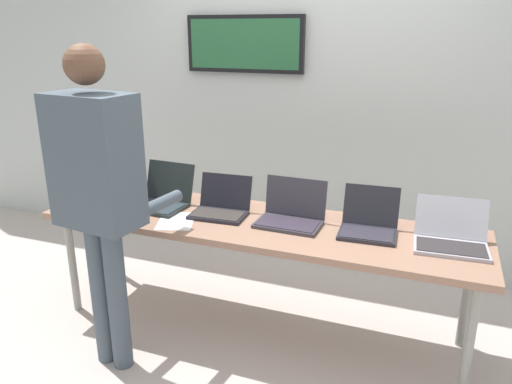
{
  "coord_description": "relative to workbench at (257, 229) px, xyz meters",
  "views": [
    {
      "loc": [
        0.97,
        -2.58,
        1.83
      ],
      "look_at": [
        0.0,
        -0.02,
        0.92
      ],
      "focal_mm": 34.36,
      "sensor_mm": 36.0,
      "label": 1
    }
  ],
  "objects": [
    {
      "name": "workbench",
      "position": [
        0.0,
        0.0,
        0.0
      ],
      "size": [
        2.66,
        0.7,
        0.73
      ],
      "color": "#9C715B",
      "rests_on": "ground"
    },
    {
      "name": "back_wall",
      "position": [
        -0.01,
        1.13,
        0.69
      ],
      "size": [
        8.0,
        0.11,
        2.73
      ],
      "color": "silver",
      "rests_on": "ground"
    },
    {
      "name": "laptop_station_1",
      "position": [
        -0.26,
        0.04,
        0.1
      ],
      "size": [
        0.35,
        0.31,
        0.23
      ],
      "color": "black",
      "rests_on": "workbench"
    },
    {
      "name": "paper_sheet",
      "position": [
        -0.46,
        -0.17,
        0.05
      ],
      "size": [
        0.3,
        0.35,
        0.0
      ],
      "color": "white",
      "rests_on": "workbench"
    },
    {
      "name": "person",
      "position": [
        -0.64,
        -0.62,
        0.4
      ],
      "size": [
        0.49,
        0.63,
        1.77
      ],
      "color": "#4B5763",
      "rests_on": "ground"
    },
    {
      "name": "laptop_station_4",
      "position": [
        1.09,
        0.05,
        0.1
      ],
      "size": [
        0.39,
        0.36,
        0.23
      ],
      "color": "#B1AFBB",
      "rests_on": "workbench"
    },
    {
      "name": "ground",
      "position": [
        0.0,
        0.0,
        -0.7
      ],
      "size": [
        8.0,
        8.0,
        0.04
      ],
      "primitive_type": "cube",
      "color": "beige"
    },
    {
      "name": "equipment_box",
      "position": [
        -1.1,
        0.03,
        0.24
      ],
      "size": [
        0.36,
        0.33,
        0.37
      ],
      "color": "slate",
      "rests_on": "workbench"
    },
    {
      "name": "laptop_station_3",
      "position": [
        0.65,
        0.07,
        0.11
      ],
      "size": [
        0.33,
        0.33,
        0.24
      ],
      "color": "#25252C",
      "rests_on": "workbench"
    },
    {
      "name": "laptop_station_2",
      "position": [
        0.2,
        0.05,
        0.11
      ],
      "size": [
        0.38,
        0.29,
        0.25
      ],
      "color": "#3A3741",
      "rests_on": "workbench"
    },
    {
      "name": "laptop_station_0",
      "position": [
        -0.68,
        0.04,
        0.11
      ],
      "size": [
        0.37,
        0.36,
        0.27
      ],
      "color": "#202726",
      "rests_on": "workbench"
    }
  ]
}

